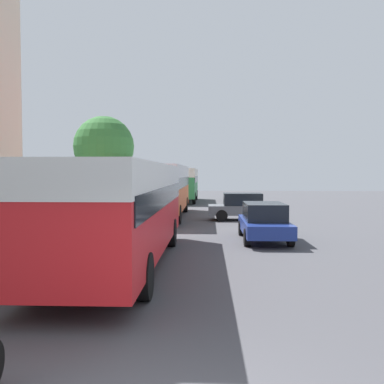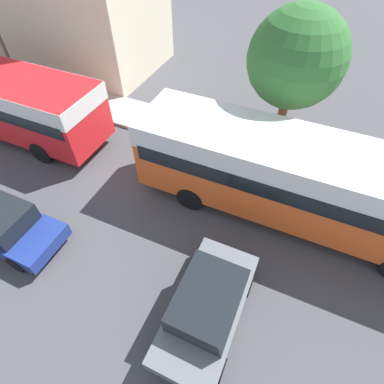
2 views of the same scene
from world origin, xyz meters
The scene contains 3 objects.
bus_following centered at (-2.03, 21.50, 2.01)m, with size 2.64×11.13×3.09m.
car_far_curb centered at (2.64, 20.14, 0.78)m, with size 3.85×1.85×1.52m.
street_tree centered at (-5.21, 20.11, 4.14)m, with size 3.41×3.41×5.71m.
Camera 2 is at (5.59, 21.01, 8.77)m, focal length 28.00 mm.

